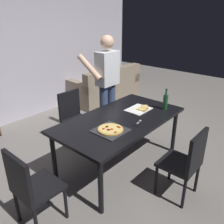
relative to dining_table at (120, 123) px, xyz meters
The scene contains 12 objects.
ground_plane 0.68m from the dining_table, ahead, with size 12.00×12.00×0.00m, color gray.
back_wall 2.70m from the dining_table, 90.00° to the left, with size 6.40×0.10×2.80m, color #BCB7C6.
dining_table is the anchor object (origin of this frame).
chair_near_camera 0.99m from the dining_table, 90.00° to the right, with size 0.42×0.42×0.90m.
chair_far_side 0.99m from the dining_table, 90.00° to the left, with size 0.42×0.42×0.90m.
chair_left_end 1.41m from the dining_table, behind, with size 0.42×0.42×0.90m.
couch 2.77m from the dining_table, 46.36° to the left, with size 1.76×0.99×0.85m.
person_serving_pizza 1.00m from the dining_table, 53.16° to the left, with size 0.55×0.54×1.75m.
pepperoni_pizza_on_tray 0.40m from the dining_table, 159.21° to the right, with size 0.37×0.37×0.04m.
pizza_slices_on_towel 0.44m from the dining_table, ahead, with size 0.37×0.28×0.03m.
wine_bottle 0.76m from the dining_table, 23.77° to the right, with size 0.07×0.07×0.32m.
kitchen_scissors 0.29m from the dining_table, 91.67° to the right, with size 0.20×0.09×0.01m.
Camera 1 is at (-2.26, -1.81, 2.09)m, focal length 37.69 mm.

